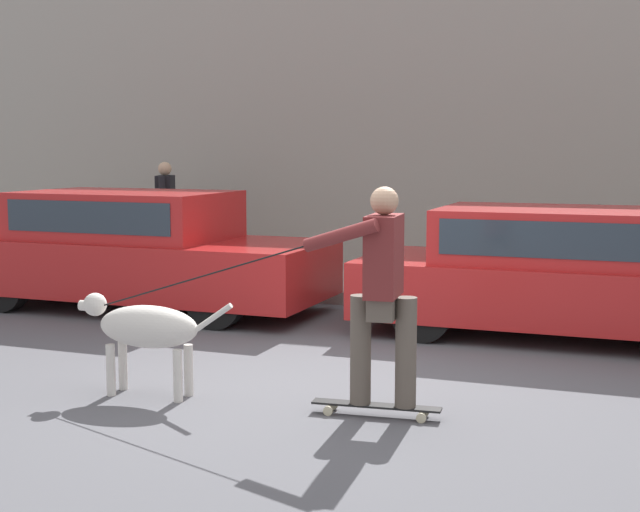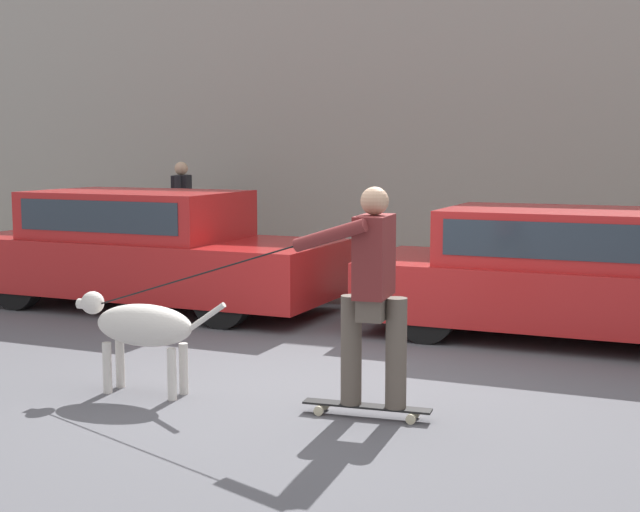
{
  "view_description": "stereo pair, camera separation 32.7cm",
  "coord_description": "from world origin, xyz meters",
  "px_view_note": "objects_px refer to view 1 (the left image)",
  "views": [
    {
      "loc": [
        2.02,
        -6.47,
        1.9
      ],
      "look_at": [
        -0.47,
        0.86,
        0.95
      ],
      "focal_mm": 50.0,
      "sensor_mm": 36.0,
      "label": 1
    },
    {
      "loc": [
        2.32,
        -6.35,
        1.9
      ],
      "look_at": [
        -0.47,
        0.86,
        0.95
      ],
      "focal_mm": 50.0,
      "sensor_mm": 36.0,
      "label": 2
    }
  ],
  "objects_px": {
    "pedestrian_with_bag": "(166,210)",
    "parked_car_1": "(558,275)",
    "parked_car_0": "(136,252)",
    "dog": "(146,329)",
    "skateboarder": "(382,288)"
  },
  "relations": [
    {
      "from": "parked_car_0",
      "to": "dog",
      "type": "relative_size",
      "value": 3.51
    },
    {
      "from": "parked_car_0",
      "to": "dog",
      "type": "bearing_deg",
      "value": -56.38
    },
    {
      "from": "pedestrian_with_bag",
      "to": "skateboarder",
      "type": "bearing_deg",
      "value": -68.68
    },
    {
      "from": "parked_car_0",
      "to": "pedestrian_with_bag",
      "type": "relative_size",
      "value": 2.95
    },
    {
      "from": "skateboarder",
      "to": "pedestrian_with_bag",
      "type": "height_order",
      "value": "pedestrian_with_bag"
    },
    {
      "from": "dog",
      "to": "skateboarder",
      "type": "distance_m",
      "value": 1.89
    },
    {
      "from": "parked_car_1",
      "to": "skateboarder",
      "type": "bearing_deg",
      "value": -105.46
    },
    {
      "from": "skateboarder",
      "to": "pedestrian_with_bag",
      "type": "relative_size",
      "value": 1.77
    },
    {
      "from": "parked_car_0",
      "to": "parked_car_1",
      "type": "relative_size",
      "value": 1.1
    },
    {
      "from": "dog",
      "to": "skateboarder",
      "type": "height_order",
      "value": "skateboarder"
    },
    {
      "from": "parked_car_0",
      "to": "pedestrian_with_bag",
      "type": "bearing_deg",
      "value": 113.12
    },
    {
      "from": "pedestrian_with_bag",
      "to": "parked_car_1",
      "type": "bearing_deg",
      "value": -41.98
    },
    {
      "from": "dog",
      "to": "pedestrian_with_bag",
      "type": "distance_m",
      "value": 6.45
    },
    {
      "from": "dog",
      "to": "parked_car_0",
      "type": "bearing_deg",
      "value": -59.58
    },
    {
      "from": "parked_car_1",
      "to": "dog",
      "type": "xyz_separation_m",
      "value": [
        -2.83,
        -3.25,
        -0.1
      ]
    }
  ]
}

